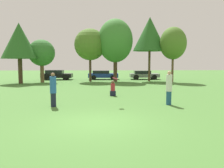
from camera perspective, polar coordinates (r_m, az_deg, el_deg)
name	(u,v)px	position (r m, az deg, el deg)	size (l,w,h in m)	color
ground_plane	(99,123)	(9.18, -3.26, -9.55)	(120.00, 120.00, 0.00)	#477A33
person_thrower	(53,90)	(12.69, -14.30, -1.33)	(0.33, 0.33, 1.82)	#191E33
person_catcher	(169,88)	(13.21, 13.86, -0.89)	(0.34, 0.34, 1.89)	navy
frisbee	(115,78)	(12.52, 0.77, 1.40)	(0.30, 0.29, 0.16)	#F21E72
bystander_sitting	(113,89)	(16.36, 0.20, -1.35)	(0.40, 0.34, 1.08)	#191E33
tree_0	(19,41)	(27.90, -21.89, 9.81)	(3.94, 3.94, 6.71)	#473323
tree_1	(42,53)	(28.57, -16.95, 7.30)	(3.10, 3.10, 5.03)	brown
tree_2	(90,45)	(28.75, -5.43, 9.63)	(3.85, 3.85, 6.45)	#473323
tree_3	(115,41)	(28.63, 0.83, 10.56)	(4.24, 4.24, 7.61)	#473323
tree_4	(150,34)	(29.52, 9.28, 12.03)	(4.14, 4.14, 7.91)	brown
tree_5	(173,43)	(28.55, 14.82, 9.65)	(3.11, 3.11, 6.51)	brown
parked_car_black	(56,75)	(32.51, -13.53, 2.26)	(4.13, 2.12, 1.31)	black
parked_car_blue	(103,75)	(32.13, -2.29, 2.30)	(4.14, 2.04, 1.23)	#1E389E
parked_car_grey	(144,75)	(32.68, 7.83, 2.31)	(4.06, 2.11, 1.20)	slate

